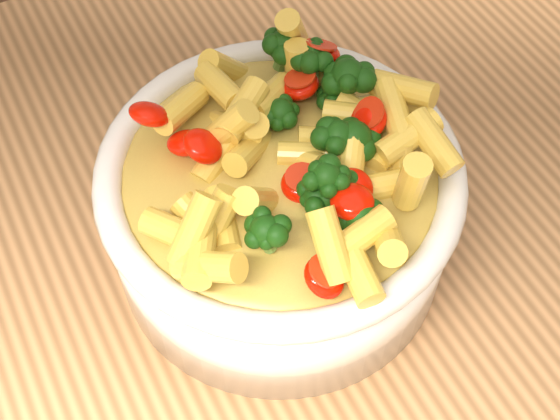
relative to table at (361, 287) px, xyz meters
name	(u,v)px	position (x,y,z in m)	size (l,w,h in m)	color
table	(361,287)	(0.00, 0.00, 0.00)	(1.20, 0.80, 0.90)	tan
serving_bowl	(280,209)	(-0.08, 0.01, 0.16)	(0.26, 0.26, 0.11)	white
pasta_salad	(280,149)	(-0.08, 0.01, 0.23)	(0.20, 0.20, 0.05)	#FBC84F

